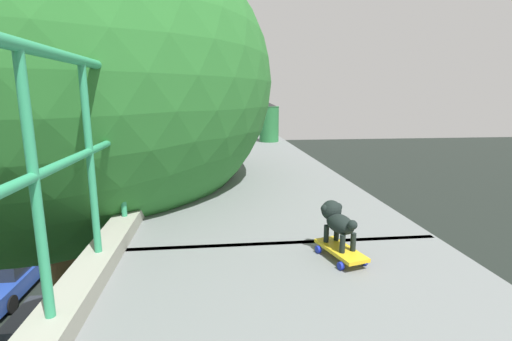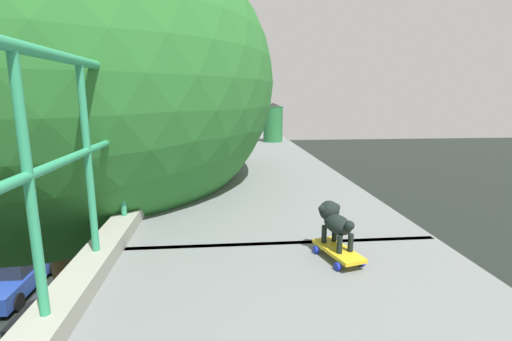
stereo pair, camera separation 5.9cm
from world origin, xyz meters
TOP-DOWN VIEW (x-y plane):
  - car_white_fifth at (-4.41, 9.47)m, footprint 1.99×4.54m
  - car_blue_sixth at (-7.51, 13.04)m, footprint 1.88×4.12m
  - city_bus at (-7.95, 26.14)m, footprint 2.57×11.54m
  - roadside_tree_mid at (-1.66, 4.19)m, footprint 5.79×5.79m
  - roadside_tree_far at (-1.59, 12.33)m, footprint 3.75×3.75m
  - roadside_tree_farthest at (-1.73, 19.11)m, footprint 3.76×3.76m
  - toy_skateboard at (1.31, 1.36)m, footprint 0.28×0.44m
  - small_dog at (1.30, 1.43)m, footprint 0.21×0.36m
  - litter_bin at (1.76, 7.72)m, footprint 0.46×0.46m

SIDE VIEW (x-z plane):
  - car_white_fifth at x=-4.41m, z-range -0.04..1.37m
  - car_blue_sixth at x=-7.51m, z-range -0.03..1.37m
  - city_bus at x=-7.95m, z-range 0.22..3.49m
  - roadside_tree_farthest at x=-1.73m, z-range 1.92..9.53m
  - roadside_tree_far at x=-1.59m, z-range 2.00..9.61m
  - toy_skateboard at x=1.31m, z-range 6.37..6.44m
  - small_dog at x=1.30m, z-range 6.46..6.75m
  - litter_bin at x=1.76m, z-range 6.36..7.25m
  - roadside_tree_mid at x=-1.66m, z-range 2.70..12.41m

